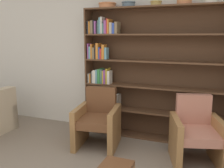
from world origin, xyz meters
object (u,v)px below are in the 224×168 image
Objects in this scene: bookshelf at (140,75)px; armchair_cushioned at (196,134)px; bowl_olive at (129,4)px; bowl_sage at (156,3)px; bowl_stoneware at (184,1)px; armchair_leather at (98,121)px; bowl_brass at (107,5)px.

armchair_cushioned is (0.96, -0.61, -0.66)m from bookshelf.
armchair_cushioned is at bearing -26.56° from bowl_olive.
bowl_sage is 0.42m from bowl_stoneware.
armchair_leather is at bearing -153.33° from bowl_stoneware.
bowl_sage is at bearing 0.00° from bowl_brass.
bowl_brass is at bearing -178.06° from bookshelf.
bookshelf is 7.95× the size of bowl_brass.
bowl_stoneware is 2.24m from armchair_leather.
bookshelf is at bearing 5.27° from bowl_olive.
bowl_olive is (-0.22, -0.02, 1.15)m from bookshelf.
bowl_brass is 1.65× the size of bowl_sage.
bowl_brass reaches higher than bowl_sage.
armchair_cushioned is at bearing -32.35° from bookshelf.
bowl_sage is (0.23, -0.02, 1.15)m from bookshelf.
armchair_cushioned is (1.17, -0.59, -1.82)m from bowl_olive.
bowl_sage is 0.20× the size of armchair_cushioned.
bowl_olive is 2.24m from armchair_cushioned.
bowl_stoneware is at bearing 0.00° from bowl_sage.
bowl_brass is (-0.59, -0.02, 1.15)m from bookshelf.
armchair_leather is 1.47m from armchair_cushioned.
bookshelf is 1.17m from bowl_olive.
armchair_cushioned is at bearing 170.98° from armchair_leather.
bowl_stoneware is (0.65, -0.02, 1.16)m from bookshelf.
bookshelf is 2.65× the size of armchair_leather.
bowl_olive is 0.25× the size of armchair_leather.
bowl_olive is 0.45m from bowl_sage.
bowl_stoneware reaches higher than armchair_cushioned.
bowl_sage reaches higher than bookshelf.
bowl_olive is 1.93m from armchair_leather.
bowl_olive is at bearing 0.00° from bowl_brass.
bowl_olive reaches higher than bookshelf.
bowl_sage is 0.76× the size of bowl_stoneware.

